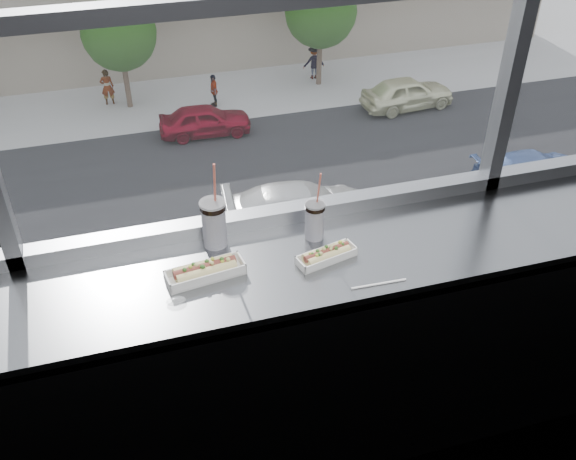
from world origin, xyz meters
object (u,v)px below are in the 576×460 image
object	(u,v)px
car_far_b	(205,115)
tree_center	(119,34)
hotdog_tray_left	(205,271)
tree_right	(321,12)
car_near_d	(300,201)
soda_cup_right	(315,218)
hotdog_tray_right	(327,255)
car_far_c	(408,88)
pedestrian_d	(314,59)
soda_cup_left	(214,221)
loose_straw	(379,284)
car_near_e	(534,165)
pedestrian_c	(214,87)
pedestrian_b	(107,83)
wrapper	(176,301)

from	to	relation	value
car_far_b	tree_center	world-z (taller)	tree_center
hotdog_tray_left	tree_right	xyz separation A→B (m)	(10.32, 28.27, -8.32)
car_near_d	soda_cup_right	bearing A→B (deg)	167.70
hotdog_tray_right	car_far_c	xyz separation A→B (m)	(13.02, 24.30, -11.04)
car_far_b	pedestrian_d	distance (m)	8.26
tree_center	soda_cup_left	bearing A→B (deg)	-90.97
hotdog_tray_left	car_near_d	size ratio (longest dim) A/B	0.05
car_far_c	car_near_d	bearing A→B (deg)	130.99
hotdog_tray_left	loose_straw	xyz separation A→B (m)	(0.60, -0.22, -0.03)
soda_cup_left	car_near_e	world-z (taller)	soda_cup_left
car_far_c	pedestrian_c	bearing A→B (deg)	67.57
pedestrian_b	pedestrian_d	xyz separation A→B (m)	(10.69, 0.22, 0.01)
pedestrian_d	tree_center	world-z (taller)	tree_center
car_far_c	tree_center	distance (m)	13.78
soda_cup_left	wrapper	distance (m)	0.37
tree_center	pedestrian_d	bearing A→B (deg)	4.67
loose_straw	tree_right	world-z (taller)	loose_straw
hotdog_tray_right	tree_right	xyz separation A→B (m)	(9.86, 28.30, -8.31)
soda_cup_right	loose_straw	bearing A→B (deg)	-68.98
car_near_d	tree_right	xyz separation A→B (m)	(4.76, 12.00, 2.69)
hotdog_tray_right	tree_right	world-z (taller)	hotdog_tray_right
loose_straw	soda_cup_right	bearing A→B (deg)	113.30
wrapper	car_far_b	world-z (taller)	wrapper
soda_cup_right	pedestrian_d	distance (m)	32.52
loose_straw	pedestrian_c	world-z (taller)	loose_straw
hotdog_tray_right	soda_cup_left	bearing A→B (deg)	137.16
hotdog_tray_right	tree_right	size ratio (longest dim) A/B	0.04
soda_cup_right	loose_straw	size ratio (longest dim) A/B	1.45
wrapper	pedestrian_d	distance (m)	32.88
tree_center	hotdog_tray_right	bearing A→B (deg)	-90.18
tree_center	wrapper	bearing A→B (deg)	-91.36
loose_straw	car_near_e	distance (m)	24.63
car_far_b	tree_right	bearing A→B (deg)	-56.60
soda_cup_right	tree_center	distance (m)	29.41
car_near_e	pedestrian_c	size ratio (longest dim) A/B	2.95
car_near_e	loose_straw	bearing A→B (deg)	138.64
soda_cup_right	car_far_b	size ratio (longest dim) A/B	0.05
soda_cup_left	pedestrian_b	distance (m)	30.74
hotdog_tray_left	hotdog_tray_right	xyz separation A→B (m)	(0.46, -0.03, -0.01)
pedestrian_c	hotdog_tray_right	bearing A→B (deg)	-8.57
hotdog_tray_left	wrapper	size ratio (longest dim) A/B	3.60
car_near_e	tree_right	world-z (taller)	tree_right
loose_straw	wrapper	world-z (taller)	wrapper
hotdog_tray_left	tree_center	world-z (taller)	hotdog_tray_left
hotdog_tray_left	car_far_b	xyz separation A→B (m)	(3.59, 24.27, -11.14)
pedestrian_b	tree_center	world-z (taller)	tree_center
car_far_c	pedestrian_d	distance (m)	5.75
hotdog_tray_right	car_far_c	world-z (taller)	hotdog_tray_right
hotdog_tray_left	loose_straw	distance (m)	0.64
car_near_e	pedestrian_b	world-z (taller)	pedestrian_b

